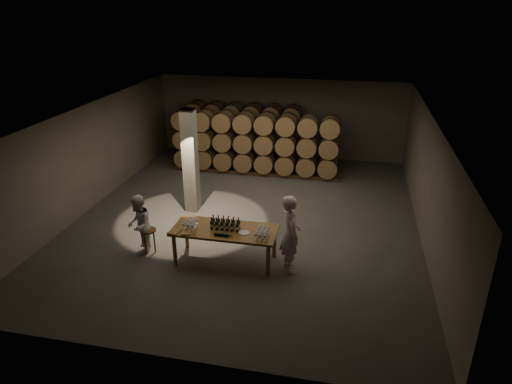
% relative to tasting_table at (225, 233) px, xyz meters
% --- Properties ---
extents(room, '(12.00, 12.00, 12.00)m').
position_rel_tasting_table_xyz_m(room, '(-1.80, 2.70, 0.80)').
color(room, '#53504E').
rests_on(room, ground).
extents(tasting_table, '(2.60, 1.10, 0.90)m').
position_rel_tasting_table_xyz_m(tasting_table, '(0.00, 0.00, 0.00)').
color(tasting_table, brown).
rests_on(tasting_table, ground).
extents(barrel_stack_back, '(4.70, 0.95, 2.31)m').
position_rel_tasting_table_xyz_m(barrel_stack_back, '(-1.35, 7.70, 0.40)').
color(barrel_stack_back, brown).
rests_on(barrel_stack_back, ground).
extents(barrel_stack_front, '(6.26, 0.95, 2.31)m').
position_rel_tasting_table_xyz_m(barrel_stack_front, '(-0.57, 6.30, 0.40)').
color(barrel_stack_front, brown).
rests_on(barrel_stack_front, ground).
extents(bottle_cluster, '(0.73, 0.23, 0.33)m').
position_rel_tasting_table_xyz_m(bottle_cluster, '(0.01, 0.02, 0.22)').
color(bottle_cluster, black).
rests_on(bottle_cluster, tasting_table).
extents(lying_bottles, '(0.45, 0.08, 0.08)m').
position_rel_tasting_table_xyz_m(lying_bottles, '(0.03, -0.36, 0.14)').
color(lying_bottles, black).
rests_on(lying_bottles, tasting_table).
extents(glass_cluster_left, '(0.30, 0.41, 0.16)m').
position_rel_tasting_table_xyz_m(glass_cluster_left, '(-0.87, -0.05, 0.22)').
color(glass_cluster_left, silver).
rests_on(glass_cluster_left, tasting_table).
extents(glass_cluster_right, '(0.30, 0.52, 0.17)m').
position_rel_tasting_table_xyz_m(glass_cluster_right, '(0.97, -0.15, 0.23)').
color(glass_cluster_right, silver).
rests_on(glass_cluster_right, tasting_table).
extents(plate, '(0.26, 0.26, 0.02)m').
position_rel_tasting_table_xyz_m(plate, '(0.52, -0.10, 0.11)').
color(plate, silver).
rests_on(plate, tasting_table).
extents(notebook_near, '(0.26, 0.23, 0.03)m').
position_rel_tasting_table_xyz_m(notebook_near, '(-0.86, -0.43, 0.12)').
color(notebook_near, olive).
rests_on(notebook_near, tasting_table).
extents(notebook_corner, '(0.30, 0.34, 0.03)m').
position_rel_tasting_table_xyz_m(notebook_corner, '(-1.16, -0.41, 0.12)').
color(notebook_corner, olive).
rests_on(notebook_corner, tasting_table).
extents(pen, '(0.13, 0.02, 0.01)m').
position_rel_tasting_table_xyz_m(pen, '(-0.65, -0.45, 0.11)').
color(pen, black).
rests_on(pen, tasting_table).
extents(stool, '(0.40, 0.40, 0.67)m').
position_rel_tasting_table_xyz_m(stool, '(-2.05, -0.02, -0.25)').
color(stool, brown).
rests_on(stool, ground).
extents(person_man, '(0.73, 0.86, 1.99)m').
position_rel_tasting_table_xyz_m(person_man, '(1.64, -0.08, 0.20)').
color(person_man, silver).
rests_on(person_man, ground).
extents(person_woman, '(0.80, 0.92, 1.61)m').
position_rel_tasting_table_xyz_m(person_woman, '(-2.27, -0.05, 0.01)').
color(person_woman, white).
rests_on(person_woman, ground).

